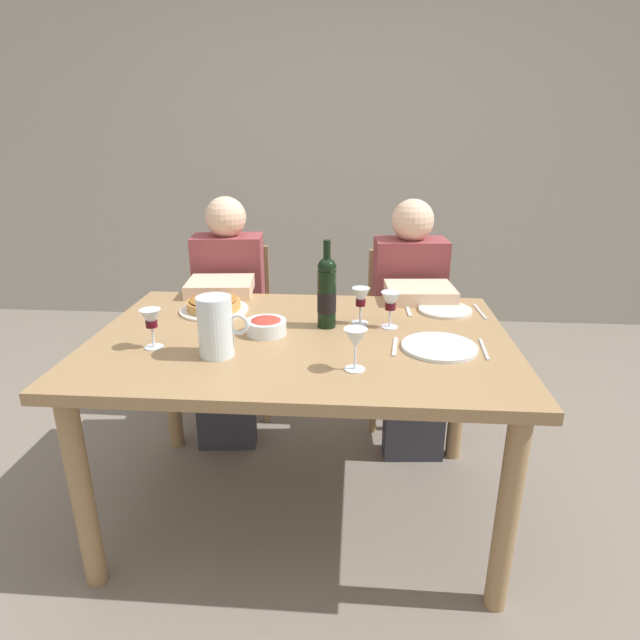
{
  "coord_description": "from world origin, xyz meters",
  "views": [
    {
      "loc": [
        0.2,
        -1.76,
        1.46
      ],
      "look_at": [
        0.06,
        0.06,
        0.8
      ],
      "focal_mm": 29.55,
      "sensor_mm": 36.0,
      "label": 1
    }
  ],
  "objects_px": {
    "baked_tart": "(214,305)",
    "wine_glass_left_diner": "(151,321)",
    "wine_glass_right_diner": "(355,340)",
    "dinner_plate_right_setting": "(439,347)",
    "wine_bottle": "(327,292)",
    "wine_glass_centre": "(361,299)",
    "salad_bowl": "(266,325)",
    "dining_table": "(302,359)",
    "water_pitcher": "(216,330)",
    "diner_right": "(411,317)",
    "chair_right": "(403,324)",
    "dinner_plate_left_setting": "(445,310)",
    "chair_left": "(236,318)",
    "diner_left": "(228,311)",
    "wine_glass_spare": "(390,303)"
  },
  "relations": [
    {
      "from": "salad_bowl",
      "to": "dinner_plate_left_setting",
      "type": "bearing_deg",
      "value": 23.6
    },
    {
      "from": "chair_right",
      "to": "dining_table",
      "type": "bearing_deg",
      "value": 58.53
    },
    {
      "from": "baked_tart",
      "to": "wine_bottle",
      "type": "bearing_deg",
      "value": -17.07
    },
    {
      "from": "chair_right",
      "to": "diner_left",
      "type": "bearing_deg",
      "value": 8.8
    },
    {
      "from": "dining_table",
      "to": "dinner_plate_right_setting",
      "type": "distance_m",
      "value": 0.5
    },
    {
      "from": "dining_table",
      "to": "diner_right",
      "type": "bearing_deg",
      "value": 54.04
    },
    {
      "from": "wine_glass_centre",
      "to": "chair_left",
      "type": "height_order",
      "value": "wine_glass_centre"
    },
    {
      "from": "wine_glass_left_diner",
      "to": "dinner_plate_right_setting",
      "type": "xyz_separation_m",
      "value": [
        0.97,
        0.06,
        -0.09
      ]
    },
    {
      "from": "wine_glass_left_diner",
      "to": "salad_bowl",
      "type": "bearing_deg",
      "value": 23.62
    },
    {
      "from": "water_pitcher",
      "to": "chair_right",
      "type": "relative_size",
      "value": 0.23
    },
    {
      "from": "dining_table",
      "to": "wine_glass_spare",
      "type": "bearing_deg",
      "value": 18.73
    },
    {
      "from": "wine_bottle",
      "to": "baked_tart",
      "type": "distance_m",
      "value": 0.5
    },
    {
      "from": "baked_tart",
      "to": "wine_glass_spare",
      "type": "height_order",
      "value": "wine_glass_spare"
    },
    {
      "from": "wine_bottle",
      "to": "wine_glass_right_diner",
      "type": "relative_size",
      "value": 2.43
    },
    {
      "from": "baked_tart",
      "to": "chair_left",
      "type": "xyz_separation_m",
      "value": [
        -0.07,
        0.65,
        -0.29
      ]
    },
    {
      "from": "chair_left",
      "to": "baked_tart",
      "type": "bearing_deg",
      "value": 90.76
    },
    {
      "from": "wine_glass_left_diner",
      "to": "dinner_plate_left_setting",
      "type": "relative_size",
      "value": 0.64
    },
    {
      "from": "diner_right",
      "to": "water_pitcher",
      "type": "bearing_deg",
      "value": 44.71
    },
    {
      "from": "wine_glass_right_diner",
      "to": "dinner_plate_right_setting",
      "type": "bearing_deg",
      "value": 33.56
    },
    {
      "from": "dining_table",
      "to": "wine_glass_right_diner",
      "type": "distance_m",
      "value": 0.39
    },
    {
      "from": "dining_table",
      "to": "dinner_plate_right_setting",
      "type": "xyz_separation_m",
      "value": [
        0.48,
        -0.08,
        0.1
      ]
    },
    {
      "from": "salad_bowl",
      "to": "wine_bottle",
      "type": "bearing_deg",
      "value": 22.96
    },
    {
      "from": "water_pitcher",
      "to": "chair_left",
      "type": "xyz_separation_m",
      "value": [
        -0.2,
        1.09,
        -0.35
      ]
    },
    {
      "from": "baked_tart",
      "to": "wine_glass_centre",
      "type": "bearing_deg",
      "value": -9.62
    },
    {
      "from": "wine_glass_left_diner",
      "to": "wine_glass_right_diner",
      "type": "relative_size",
      "value": 1.01
    },
    {
      "from": "salad_bowl",
      "to": "chair_left",
      "type": "xyz_separation_m",
      "value": [
        -0.33,
        0.89,
        -0.3
      ]
    },
    {
      "from": "baked_tart",
      "to": "diner_left",
      "type": "relative_size",
      "value": 0.24
    },
    {
      "from": "wine_glass_centre",
      "to": "dinner_plate_left_setting",
      "type": "relative_size",
      "value": 0.66
    },
    {
      "from": "wine_glass_left_diner",
      "to": "diner_right",
      "type": "relative_size",
      "value": 0.12
    },
    {
      "from": "water_pitcher",
      "to": "wine_glass_left_diner",
      "type": "distance_m",
      "value": 0.24
    },
    {
      "from": "baked_tart",
      "to": "wine_glass_left_diner",
      "type": "bearing_deg",
      "value": -104.89
    },
    {
      "from": "dinner_plate_left_setting",
      "to": "salad_bowl",
      "type": "bearing_deg",
      "value": -156.4
    },
    {
      "from": "wine_glass_centre",
      "to": "dinner_plate_right_setting",
      "type": "bearing_deg",
      "value": -40.34
    },
    {
      "from": "wine_glass_centre",
      "to": "dinner_plate_right_setting",
      "type": "xyz_separation_m",
      "value": [
        0.27,
        -0.23,
        -0.09
      ]
    },
    {
      "from": "chair_right",
      "to": "wine_glass_left_diner",
      "type": "bearing_deg",
      "value": 43.0
    },
    {
      "from": "chair_right",
      "to": "diner_right",
      "type": "height_order",
      "value": "diner_right"
    },
    {
      "from": "baked_tart",
      "to": "salad_bowl",
      "type": "relative_size",
      "value": 1.88
    },
    {
      "from": "water_pitcher",
      "to": "diner_right",
      "type": "xyz_separation_m",
      "value": [
        0.72,
        0.83,
        -0.23
      ]
    },
    {
      "from": "baked_tart",
      "to": "wine_glass_right_diner",
      "type": "bearing_deg",
      "value": -41.78
    },
    {
      "from": "wine_bottle",
      "to": "wine_glass_right_diner",
      "type": "height_order",
      "value": "wine_bottle"
    },
    {
      "from": "dining_table",
      "to": "wine_glass_left_diner",
      "type": "height_order",
      "value": "wine_glass_left_diner"
    },
    {
      "from": "wine_glass_centre",
      "to": "salad_bowl",
      "type": "bearing_deg",
      "value": -158.5
    },
    {
      "from": "wine_bottle",
      "to": "water_pitcher",
      "type": "height_order",
      "value": "wine_bottle"
    },
    {
      "from": "dinner_plate_right_setting",
      "to": "chair_right",
      "type": "distance_m",
      "value": 0.99
    },
    {
      "from": "baked_tart",
      "to": "salad_bowl",
      "type": "distance_m",
      "value": 0.35
    },
    {
      "from": "wine_glass_left_diner",
      "to": "chair_right",
      "type": "xyz_separation_m",
      "value": [
        0.93,
        1.02,
        -0.36
      ]
    },
    {
      "from": "wine_glass_right_diner",
      "to": "dinner_plate_right_setting",
      "type": "relative_size",
      "value": 0.53
    },
    {
      "from": "wine_bottle",
      "to": "diner_right",
      "type": "relative_size",
      "value": 0.28
    },
    {
      "from": "chair_right",
      "to": "dinner_plate_left_setting",
      "type": "bearing_deg",
      "value": 97.34
    },
    {
      "from": "baked_tart",
      "to": "chair_right",
      "type": "xyz_separation_m",
      "value": [
        0.83,
        0.62,
        -0.29
      ]
    }
  ]
}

